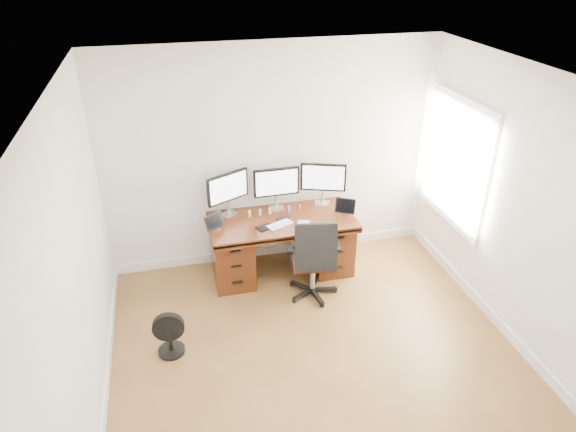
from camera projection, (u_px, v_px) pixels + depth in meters
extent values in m
plane|color=brown|center=(326.00, 379.00, 4.83)|extent=(4.50, 4.50, 0.00)
cube|color=white|center=(273.00, 157.00, 6.10)|extent=(4.00, 0.10, 2.70)
cube|color=white|center=(544.00, 229.00, 4.60)|extent=(0.10, 4.50, 2.70)
cube|color=white|center=(455.00, 162.00, 5.85)|extent=(0.04, 1.30, 1.50)
cube|color=white|center=(454.00, 162.00, 5.84)|extent=(0.01, 1.15, 1.35)
cube|color=#471F0E|center=(282.00, 221.00, 6.01)|extent=(1.70, 0.80, 0.05)
cube|color=#471F0E|center=(232.00, 253.00, 6.09)|extent=(0.45, 0.70, 0.70)
cube|color=#471F0E|center=(329.00, 240.00, 6.35)|extent=(0.45, 0.70, 0.70)
cube|color=#331609|center=(276.00, 225.00, 6.38)|extent=(0.74, 0.03, 0.40)
cylinder|color=black|center=(312.00, 290.00, 5.97)|extent=(0.63, 0.63, 0.08)
cylinder|color=silver|center=(313.00, 274.00, 5.85)|extent=(0.06, 0.06, 0.39)
cube|color=black|center=(313.00, 259.00, 5.76)|extent=(0.54, 0.52, 0.07)
cube|color=black|center=(316.00, 247.00, 5.43)|extent=(0.45, 0.13, 0.54)
cube|color=black|center=(290.00, 247.00, 5.66)|extent=(0.10, 0.24, 0.03)
cube|color=black|center=(337.00, 245.00, 5.69)|extent=(0.10, 0.24, 0.03)
cylinder|color=black|center=(172.00, 350.00, 5.13)|extent=(0.27, 0.27, 0.03)
cylinder|color=black|center=(170.00, 341.00, 5.07)|extent=(0.04, 0.04, 0.22)
cylinder|color=black|center=(168.00, 328.00, 4.99)|extent=(0.32, 0.09, 0.31)
cube|color=silver|center=(229.00, 214.00, 6.11)|extent=(0.22, 0.21, 0.01)
cylinder|color=silver|center=(229.00, 207.00, 6.06)|extent=(0.04, 0.04, 0.18)
cube|color=black|center=(228.00, 187.00, 5.94)|extent=(0.51, 0.28, 0.35)
cube|color=white|center=(229.00, 188.00, 5.92)|extent=(0.45, 0.23, 0.30)
cube|color=silver|center=(277.00, 208.00, 6.23)|extent=(0.18, 0.14, 0.01)
cylinder|color=silver|center=(277.00, 202.00, 6.19)|extent=(0.04, 0.04, 0.18)
cube|color=black|center=(276.00, 182.00, 6.06)|extent=(0.55, 0.04, 0.35)
cube|color=white|center=(277.00, 183.00, 6.04)|extent=(0.50, 0.01, 0.30)
cube|color=silver|center=(322.00, 203.00, 6.35)|extent=(0.22, 0.19, 0.01)
cylinder|color=silver|center=(323.00, 197.00, 6.31)|extent=(0.04, 0.04, 0.18)
cube|color=black|center=(323.00, 177.00, 6.18)|extent=(0.53, 0.22, 0.35)
cube|color=white|center=(323.00, 178.00, 6.16)|extent=(0.47, 0.17, 0.30)
cube|color=silver|center=(215.00, 229.00, 5.79)|extent=(0.13, 0.12, 0.01)
cube|color=black|center=(214.00, 222.00, 5.74)|extent=(0.24, 0.19, 0.17)
cube|color=silver|center=(345.00, 213.00, 6.12)|extent=(0.13, 0.12, 0.01)
cube|color=black|center=(346.00, 206.00, 6.07)|extent=(0.24, 0.18, 0.17)
cube|color=white|center=(280.00, 225.00, 5.87)|extent=(0.33, 0.24, 0.01)
cube|color=#B6B8BD|center=(303.00, 223.00, 5.90)|extent=(0.18, 0.18, 0.01)
cube|color=black|center=(265.00, 227.00, 5.82)|extent=(0.24, 0.20, 0.01)
cube|color=black|center=(283.00, 218.00, 6.01)|extent=(0.16, 0.12, 0.01)
cylinder|color=#E3C776|center=(250.00, 214.00, 6.04)|extent=(0.03, 0.03, 0.06)
sphere|color=#E3C776|center=(250.00, 211.00, 6.02)|extent=(0.03, 0.03, 0.03)
cylinder|color=#4690DB|center=(260.00, 213.00, 6.07)|extent=(0.03, 0.03, 0.06)
sphere|color=#4690DB|center=(260.00, 210.00, 6.05)|extent=(0.03, 0.03, 0.03)
cylinder|color=pink|center=(270.00, 212.00, 6.09)|extent=(0.03, 0.03, 0.06)
sphere|color=pink|center=(269.00, 209.00, 6.07)|extent=(0.03, 0.03, 0.03)
cylinder|color=#917AE2|center=(289.00, 210.00, 6.14)|extent=(0.03, 0.03, 0.06)
sphere|color=#917AE2|center=(289.00, 207.00, 6.12)|extent=(0.03, 0.03, 0.03)
cylinder|color=brown|center=(300.00, 209.00, 6.17)|extent=(0.03, 0.03, 0.06)
sphere|color=brown|center=(300.00, 206.00, 6.15)|extent=(0.03, 0.03, 0.03)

